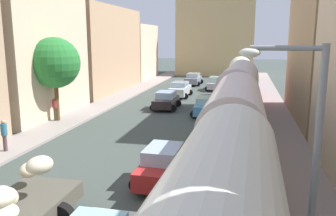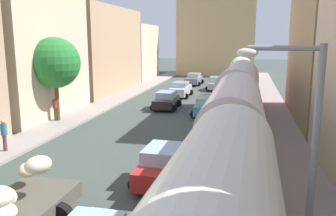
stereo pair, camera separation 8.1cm
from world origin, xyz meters
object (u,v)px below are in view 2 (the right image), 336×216
car_5 (206,106)px  streetlamp_near (301,152)px  car_0 (166,100)px  car_2 (194,79)px  car_6 (217,83)px  parked_bus_2 (239,91)px  pedestrian_1 (55,108)px  parked_bus_3 (242,78)px  car_1 (180,89)px  pedestrian_2 (4,134)px  car_4 (162,165)px  parked_bus_1 (234,123)px

car_5 → streetlamp_near: size_ratio=0.68×
car_0 → car_2: (-0.05, 15.98, 0.01)m
car_2 → car_6: car_6 is taller
car_2 → parked_bus_2: bearing=-73.2°
parked_bus_2 → car_2: parked_bus_2 is taller
car_2 → pedestrian_1: bearing=-106.2°
parked_bus_3 → streetlamp_near: 25.56m
car_0 → car_1: bearing=89.9°
car_5 → pedestrian_1: (-10.15, -4.57, 0.31)m
parked_bus_2 → pedestrian_2: (-11.59, -8.92, -1.29)m
car_4 → car_6: 27.06m
parked_bus_1 → parked_bus_3: size_ratio=0.94×
pedestrian_1 → pedestrian_2: size_ratio=1.03×
car_0 → car_2: size_ratio=0.88×
pedestrian_2 → car_4: bearing=-12.0°
parked_bus_2 → pedestrian_1: (-12.64, -2.13, -1.28)m
car_6 → pedestrian_2: pedestrian_2 is taller
parked_bus_2 → car_5: size_ratio=2.35×
pedestrian_1 → car_2: bearing=73.8°
car_0 → pedestrian_1: 9.17m
car_4 → parked_bus_1: bearing=32.9°
car_0 → car_5: 4.03m
parked_bus_1 → streetlamp_near: streetlamp_near is taller
parked_bus_2 → pedestrian_2: bearing=-142.4°
car_2 → car_5: bearing=-78.4°
parked_bus_1 → pedestrian_1: parked_bus_1 is taller
car_4 → car_5: size_ratio=0.94×
car_2 → pedestrian_1: 23.30m
parked_bus_2 → car_2: (-6.12, 20.24, -1.57)m
parked_bus_2 → streetlamp_near: 16.60m
parked_bus_1 → car_2: (-6.12, 29.24, -1.51)m
parked_bus_1 → car_0: 14.67m
parked_bus_3 → pedestrian_1: 16.88m
parked_bus_3 → car_1: parked_bus_3 is taller
car_2 → pedestrian_2: bearing=-100.6°
car_1 → car_2: bearing=90.3°
parked_bus_3 → car_5: 7.16m
parked_bus_2 → streetlamp_near: size_ratio=1.60×
streetlamp_near → car_2: bearing=101.9°
car_5 → pedestrian_2: (-9.10, -11.36, 0.30)m
car_4 → car_2: bearing=96.2°
car_6 → car_4: bearing=-89.7°
car_2 → car_6: 5.13m
pedestrian_2 → parked_bus_2: bearing=37.6°
car_0 → car_2: bearing=90.2°
pedestrian_2 → car_2: bearing=79.4°
car_2 → pedestrian_1: pedestrian_1 is taller
car_0 → pedestrian_2: (-5.51, -13.18, 0.30)m
parked_bus_2 → car_1: size_ratio=2.21×
parked_bus_1 → car_4: bearing=-147.1°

